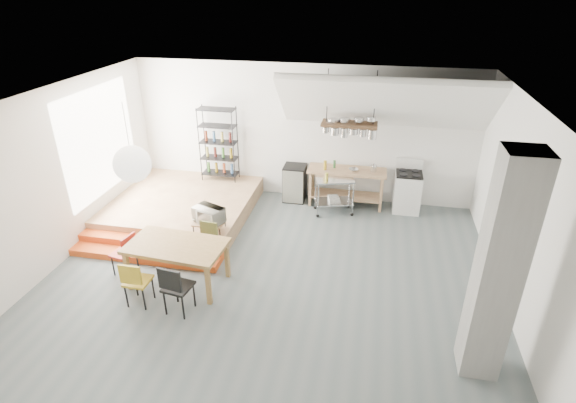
% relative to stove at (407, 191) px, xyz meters
% --- Properties ---
extents(floor, '(8.00, 8.00, 0.00)m').
position_rel_stove_xyz_m(floor, '(-2.50, -3.16, -0.48)').
color(floor, slate).
rests_on(floor, ground).
extents(wall_back, '(8.00, 0.04, 3.20)m').
position_rel_stove_xyz_m(wall_back, '(-2.50, 0.34, 1.12)').
color(wall_back, silver).
rests_on(wall_back, ground).
extents(wall_left, '(0.04, 7.00, 3.20)m').
position_rel_stove_xyz_m(wall_left, '(-6.50, -3.16, 1.12)').
color(wall_left, silver).
rests_on(wall_left, ground).
extents(wall_right, '(0.04, 7.00, 3.20)m').
position_rel_stove_xyz_m(wall_right, '(1.50, -3.16, 1.12)').
color(wall_right, silver).
rests_on(wall_right, ground).
extents(ceiling, '(8.00, 7.00, 0.02)m').
position_rel_stove_xyz_m(ceiling, '(-2.50, -3.16, 2.72)').
color(ceiling, white).
rests_on(ceiling, wall_back).
extents(slope_ceiling, '(4.40, 1.44, 1.32)m').
position_rel_stove_xyz_m(slope_ceiling, '(-0.70, -0.26, 2.07)').
color(slope_ceiling, white).
rests_on(slope_ceiling, wall_back).
extents(window_pane, '(0.02, 2.50, 2.20)m').
position_rel_stove_xyz_m(window_pane, '(-6.48, -1.66, 1.32)').
color(window_pane, white).
rests_on(window_pane, wall_left).
extents(platform, '(3.00, 3.00, 0.40)m').
position_rel_stove_xyz_m(platform, '(-5.00, -1.16, -0.28)').
color(platform, '#8D6446').
rests_on(platform, ground).
extents(step_lower, '(3.00, 0.35, 0.13)m').
position_rel_stove_xyz_m(step_lower, '(-5.00, -3.11, -0.41)').
color(step_lower, '#D34E18').
rests_on(step_lower, ground).
extents(step_upper, '(3.00, 0.35, 0.27)m').
position_rel_stove_xyz_m(step_upper, '(-5.00, -2.76, -0.35)').
color(step_upper, '#D34E18').
rests_on(step_upper, ground).
extents(concrete_column, '(0.50, 0.50, 3.20)m').
position_rel_stove_xyz_m(concrete_column, '(0.80, -4.66, 1.12)').
color(concrete_column, gray).
rests_on(concrete_column, ground).
extents(kitchen_counter, '(1.80, 0.60, 0.91)m').
position_rel_stove_xyz_m(kitchen_counter, '(-1.40, -0.01, 0.15)').
color(kitchen_counter, '#8D6446').
rests_on(kitchen_counter, ground).
extents(stove, '(0.60, 0.60, 1.18)m').
position_rel_stove_xyz_m(stove, '(0.00, 0.00, 0.00)').
color(stove, white).
rests_on(stove, ground).
extents(pot_rack, '(1.20, 0.50, 1.43)m').
position_rel_stove_xyz_m(pot_rack, '(-1.37, -0.23, 1.50)').
color(pot_rack, '#412A1A').
rests_on(pot_rack, ceiling).
extents(wire_shelving, '(0.88, 0.38, 1.80)m').
position_rel_stove_xyz_m(wire_shelving, '(-4.50, 0.04, 0.85)').
color(wire_shelving, black).
rests_on(wire_shelving, platform).
extents(microwave_shelf, '(0.60, 0.40, 0.16)m').
position_rel_stove_xyz_m(microwave_shelf, '(-3.90, -2.41, 0.07)').
color(microwave_shelf, '#8D6446').
rests_on(microwave_shelf, platform).
extents(paper_lantern, '(0.60, 0.60, 0.60)m').
position_rel_stove_xyz_m(paper_lantern, '(-4.62, -3.61, 1.72)').
color(paper_lantern, white).
rests_on(paper_lantern, ceiling).
extents(dining_table, '(1.73, 1.06, 0.79)m').
position_rel_stove_xyz_m(dining_table, '(-4.02, -3.65, 0.23)').
color(dining_table, olive).
rests_on(dining_table, ground).
extents(chair_mustard, '(0.40, 0.40, 0.85)m').
position_rel_stove_xyz_m(chair_mustard, '(-4.44, -4.37, 0.03)').
color(chair_mustard, '#B8961F').
rests_on(chair_mustard, ground).
extents(chair_black, '(0.48, 0.48, 0.91)m').
position_rel_stove_xyz_m(chair_black, '(-3.72, -4.43, 0.07)').
color(chair_black, black).
rests_on(chair_black, ground).
extents(chair_olive, '(0.41, 0.41, 0.81)m').
position_rel_stove_xyz_m(chair_olive, '(-3.75, -2.93, 0.00)').
color(chair_olive, brown).
rests_on(chair_olive, ground).
extents(chair_red, '(0.43, 0.43, 0.82)m').
position_rel_stove_xyz_m(chair_red, '(-5.05, -3.58, 0.01)').
color(chair_red, red).
rests_on(chair_red, ground).
extents(rolling_cart, '(0.95, 0.69, 0.85)m').
position_rel_stove_xyz_m(rolling_cart, '(-1.63, -0.46, 0.07)').
color(rolling_cart, silver).
rests_on(rolling_cart, ground).
extents(mini_fridge, '(0.52, 0.52, 0.88)m').
position_rel_stove_xyz_m(mini_fridge, '(-2.63, 0.04, -0.04)').
color(mini_fridge, black).
rests_on(mini_fridge, ground).
extents(microwave, '(0.68, 0.58, 0.32)m').
position_rel_stove_xyz_m(microwave, '(-3.90, -2.41, 0.24)').
color(microwave, beige).
rests_on(microwave, microwave_shelf).
extents(bowl, '(0.27, 0.27, 0.05)m').
position_rel_stove_xyz_m(bowl, '(-1.25, -0.06, 0.45)').
color(bowl, silver).
rests_on(bowl, kitchen_counter).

